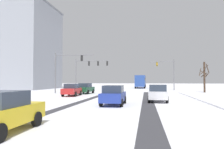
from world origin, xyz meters
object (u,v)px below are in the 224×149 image
Objects in this scene: car_red_second at (72,90)px; bus_oncoming at (141,81)px; traffic_signal_far_left at (89,67)px; bare_tree_sidewalk_far at (204,76)px; car_dark_green_lead at (85,88)px; car_yellow_cab_fifth at (1,112)px; traffic_signal_near_left at (66,65)px; car_blue_fourth at (113,95)px; car_white_third at (158,93)px; traffic_signal_far_right at (167,70)px.

car_red_second is 0.38× the size of bus_oncoming.
traffic_signal_far_left reaches higher than bare_tree_sidewalk_far.
bus_oncoming reaches higher than car_dark_green_lead.
car_red_second is at bearing 102.10° from car_yellow_cab_fifth.
traffic_signal_near_left is 1.58× the size of car_blue_fourth.
car_white_third is 0.80× the size of bare_tree_sidewalk_far.
bus_oncoming is (1.26, 40.70, 1.18)m from car_blue_fourth.
traffic_signal_near_left is 23.30m from bare_tree_sidewalk_far.
traffic_signal_far_left is at bearing 84.08° from traffic_signal_near_left.
traffic_signal_near_left is (-17.14, -13.93, 0.08)m from traffic_signal_far_right.
car_blue_fourth is at bearing 73.81° from car_yellow_cab_fifth.
car_white_third is at bearing -97.75° from traffic_signal_far_right.
bare_tree_sidewalk_far is (15.42, 30.28, 1.99)m from car_yellow_cab_fifth.
car_red_second and car_blue_fourth have the same top height.
traffic_signal_near_left is at bearing -165.26° from bare_tree_sidewalk_far.
bare_tree_sidewalk_far reaches higher than car_dark_green_lead.
car_red_second is (-14.18, -19.21, -3.55)m from traffic_signal_far_right.
traffic_signal_far_right is at bearing 82.25° from car_white_third.
car_red_second is 0.80× the size of bare_tree_sidewalk_far.
car_red_second is 19.53m from car_yellow_cab_fifth.
traffic_signal_near_left is at bearing 141.29° from car_white_third.
traffic_signal_far_right is 22.09m from traffic_signal_near_left.
traffic_signal_far_left is 1.34× the size of bare_tree_sidewalk_far.
traffic_signal_far_left and traffic_signal_far_right have the same top height.
traffic_signal_near_left is at bearing -140.90° from traffic_signal_far_right.
car_red_second is 22.58m from bare_tree_sidewalk_far.
car_white_third is 1.01× the size of car_blue_fourth.
traffic_signal_far_right is at bearing 123.63° from bare_tree_sidewalk_far.
car_yellow_cab_fifth is at bearing -73.87° from traffic_signal_near_left.
car_white_third is 5.11m from car_blue_fourth.
traffic_signal_near_left reaches higher than car_white_third.
car_white_third and car_yellow_cab_fifth have the same top height.
bare_tree_sidewalk_far is (5.33, -8.02, -1.56)m from traffic_signal_far_right.
car_red_second is 32.63m from bus_oncoming.
car_white_third is (13.74, -11.02, -3.63)m from traffic_signal_near_left.
car_blue_fourth and car_yellow_cab_fifth have the same top height.
car_red_second is at bearing 152.00° from car_white_third.
traffic_signal_far_right is 39.77m from car_yellow_cab_fifth.
traffic_signal_far_left is 16.55m from traffic_signal_far_right.
bare_tree_sidewalk_far is at bearing -11.07° from traffic_signal_far_left.
traffic_signal_near_left is 1.56× the size of car_yellow_cab_fifth.
car_dark_green_lead is at bearing 98.75° from car_yellow_cab_fifth.
car_yellow_cab_fifth is (7.05, -24.37, -3.63)m from traffic_signal_near_left.
car_blue_fourth is 10.36m from car_yellow_cab_fifth.
car_red_second and car_white_third have the same top height.
car_dark_green_lead is (3.34, -0.27, -3.63)m from traffic_signal_near_left.
car_yellow_cab_fifth is at bearing -80.12° from traffic_signal_far_left.
traffic_signal_far_left is 10.16m from traffic_signal_near_left.
car_blue_fourth is at bearing -70.08° from traffic_signal_far_left.
bare_tree_sidewalk_far is at bearing -61.02° from bus_oncoming.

